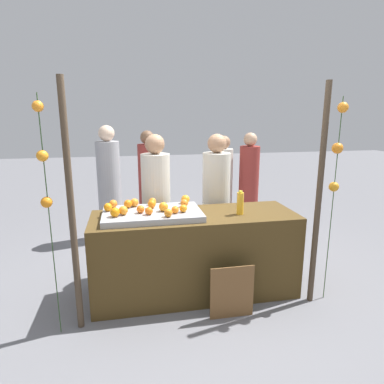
{
  "coord_description": "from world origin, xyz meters",
  "views": [
    {
      "loc": [
        -0.65,
        -3.18,
        1.86
      ],
      "look_at": [
        0.0,
        0.15,
        1.06
      ],
      "focal_mm": 31.32,
      "sensor_mm": 36.0,
      "label": 1
    }
  ],
  "objects": [
    {
      "name": "canopy_post_right",
      "position": [
        1.12,
        -0.4,
        1.07
      ],
      "size": [
        0.06,
        0.06,
        2.15
      ],
      "primitive_type": "cylinder",
      "color": "#473828",
      "rests_on": "ground_plane"
    },
    {
      "name": "orange_8",
      "position": [
        -0.42,
        0.11,
        0.96
      ],
      "size": [
        0.08,
        0.08,
        0.08
      ],
      "primitive_type": "sphere",
      "color": "orange",
      "rests_on": "orange_tray"
    },
    {
      "name": "orange_5",
      "position": [
        -0.78,
        -0.12,
        0.96
      ],
      "size": [
        0.09,
        0.09,
        0.09
      ],
      "primitive_type": "sphere",
      "color": "orange",
      "rests_on": "orange_tray"
    },
    {
      "name": "orange_12",
      "position": [
        -0.41,
        0.23,
        0.96
      ],
      "size": [
        0.08,
        0.08,
        0.08
      ],
      "primitive_type": "sphere",
      "color": "orange",
      "rests_on": "orange_tray"
    },
    {
      "name": "orange_14",
      "position": [
        -0.22,
        -0.12,
        0.96
      ],
      "size": [
        0.07,
        0.07,
        0.07
      ],
      "primitive_type": "sphere",
      "color": "orange",
      "rests_on": "orange_tray"
    },
    {
      "name": "vendor_right",
      "position": [
        0.38,
        0.58,
        0.76
      ],
      "size": [
        0.33,
        0.33,
        1.63
      ],
      "color": "beige",
      "rests_on": "ground_plane"
    },
    {
      "name": "orange_0",
      "position": [
        -0.71,
        -0.07,
        0.96
      ],
      "size": [
        0.09,
        0.09,
        0.09
      ],
      "primitive_type": "sphere",
      "color": "orange",
      "rests_on": "orange_tray"
    },
    {
      "name": "orange_tray",
      "position": [
        -0.43,
        0.0,
        0.89
      ],
      "size": [
        0.96,
        0.57,
        0.06
      ],
      "primitive_type": "cube",
      "color": "#9EA0A5",
      "rests_on": "stall_counter"
    },
    {
      "name": "orange_10",
      "position": [
        -0.32,
        -0.02,
        0.96
      ],
      "size": [
        0.09,
        0.09,
        0.09
      ],
      "primitive_type": "sphere",
      "color": "orange",
      "rests_on": "orange_tray"
    },
    {
      "name": "canopy_post_left",
      "position": [
        -1.12,
        -0.4,
        1.07
      ],
      "size": [
        0.06,
        0.06,
        2.15
      ],
      "primitive_type": "cylinder",
      "color": "#473828",
      "rests_on": "ground_plane"
    },
    {
      "name": "orange_2",
      "position": [
        -0.66,
        0.17,
        0.96
      ],
      "size": [
        0.08,
        0.08,
        0.08
      ],
      "primitive_type": "sphere",
      "color": "orange",
      "rests_on": "orange_tray"
    },
    {
      "name": "crowd_person_0",
      "position": [
        0.85,
        1.9,
        0.71
      ],
      "size": [
        0.3,
        0.3,
        1.52
      ],
      "color": "beige",
      "rests_on": "ground_plane"
    },
    {
      "name": "stall_counter",
      "position": [
        0.0,
        0.0,
        0.43
      ],
      "size": [
        2.08,
        0.71,
        0.86
      ],
      "primitive_type": "cube",
      "color": "#4C3819",
      "rests_on": "ground_plane"
    },
    {
      "name": "orange_3",
      "position": [
        -0.06,
        0.22,
        0.96
      ],
      "size": [
        0.09,
        0.09,
        0.09
      ],
      "primitive_type": "sphere",
      "color": "orange",
      "rests_on": "orange_tray"
    },
    {
      "name": "crowd_person_3",
      "position": [
        -0.32,
        2.2,
        0.74
      ],
      "size": [
        0.32,
        0.32,
        1.6
      ],
      "color": "maroon",
      "rests_on": "ground_plane"
    },
    {
      "name": "orange_7",
      "position": [
        -0.86,
        0.09,
        0.96
      ],
      "size": [
        0.08,
        0.08,
        0.08
      ],
      "primitive_type": "sphere",
      "color": "orange",
      "rests_on": "orange_tray"
    },
    {
      "name": "garland_strand_right",
      "position": [
        1.28,
        -0.38,
        1.53
      ],
      "size": [
        0.1,
        0.11,
        2.01
      ],
      "color": "#2D4C23",
      "rests_on": "ground_plane"
    },
    {
      "name": "ground_plane",
      "position": [
        0.0,
        0.0,
        0.0
      ],
      "size": [
        24.0,
        24.0,
        0.0
      ],
      "primitive_type": "plane",
      "color": "slate"
    },
    {
      "name": "vendor_left",
      "position": [
        -0.34,
        0.57,
        0.76
      ],
      "size": [
        0.33,
        0.33,
        1.64
      ],
      "color": "beige",
      "rests_on": "ground_plane"
    },
    {
      "name": "chalkboard_sign",
      "position": [
        0.24,
        -0.52,
        0.25
      ],
      "size": [
        0.42,
        0.03,
        0.52
      ],
      "color": "brown",
      "rests_on": "ground_plane"
    },
    {
      "name": "garland_strand_left",
      "position": [
        -1.29,
        -0.45,
        1.49
      ],
      "size": [
        0.09,
        0.1,
        2.01
      ],
      "color": "#2D4C23",
      "rests_on": "ground_plane"
    },
    {
      "name": "crowd_person_1",
      "position": [
        -0.92,
        1.8,
        0.79
      ],
      "size": [
        0.34,
        0.34,
        1.7
      ],
      "color": "#99999E",
      "rests_on": "ground_plane"
    },
    {
      "name": "juice_bottle",
      "position": [
        0.45,
        -0.08,
        0.97
      ],
      "size": [
        0.07,
        0.07,
        0.24
      ],
      "color": "gold",
      "rests_on": "stall_counter"
    },
    {
      "name": "crowd_person_2",
      "position": [
        1.26,
        1.81,
        0.73
      ],
      "size": [
        0.31,
        0.31,
        1.57
      ],
      "color": "maroon",
      "rests_on": "ground_plane"
    },
    {
      "name": "orange_6",
      "position": [
        -0.47,
        -0.11,
        0.96
      ],
      "size": [
        0.08,
        0.08,
        0.08
      ],
      "primitive_type": "sphere",
      "color": "orange",
      "rests_on": "orange_tray"
    },
    {
      "name": "orange_1",
      "position": [
        -0.54,
        -0.04,
        0.96
      ],
      "size": [
        0.08,
        0.08,
        0.08
      ],
      "primitive_type": "sphere",
      "color": "orange",
      "rests_on": "orange_tray"
    },
    {
      "name": "orange_9",
      "position": [
        -0.3,
        -0.22,
        0.96
      ],
      "size": [
        0.08,
        0.08,
        0.08
      ],
      "primitive_type": "sphere",
      "color": "orange",
      "rests_on": "orange_tray"
    },
    {
      "name": "orange_4",
      "position": [
        -0.13,
        -0.09,
        0.96
      ],
      "size": [
        0.08,
        0.08,
        0.08
      ],
      "primitive_type": "sphere",
      "color": "orange",
      "rests_on": "orange_tray"
    },
    {
      "name": "orange_13",
      "position": [
        -0.6,
        0.2,
        0.96
      ],
      "size": [
        0.09,
        0.09,
        0.09
      ],
      "primitive_type": "sphere",
      "color": "orange",
      "rests_on": "orange_tray"
    },
    {
      "name": "orange_11",
      "position": [
        -0.09,
        0.09,
        0.96
      ],
      "size": [
        0.08,
        0.08,
        0.08
      ],
      "primitive_type": "sphere",
      "color": "orange",
      "rests_on": "orange_tray"
    },
    {
      "name": "orange_15",
      "position": [
        -0.81,
        0.19,
        0.96
      ],
      "size": [
        0.08,
        0.08,
        0.08
      ],
      "primitive_type": "sphere",
      "color": "orange",
      "rests_on": "orange_tray"
    }
  ]
}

